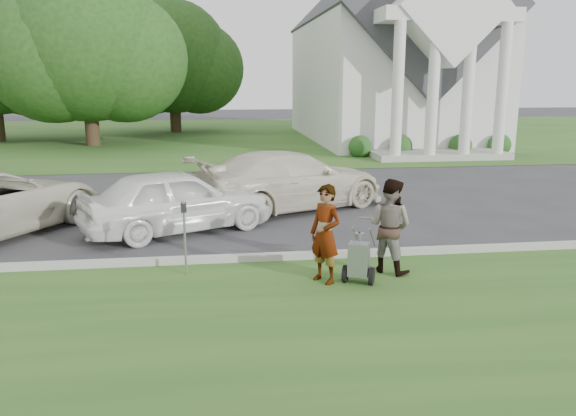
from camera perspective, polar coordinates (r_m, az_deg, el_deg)
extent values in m
plane|color=#333335|center=(10.86, -0.06, -6.21)|extent=(120.00, 120.00, 0.00)
cube|color=#28551D|center=(8.11, 2.72, -13.06)|extent=(80.00, 7.00, 0.01)
cube|color=#28551D|center=(37.37, -5.41, 7.38)|extent=(80.00, 30.00, 0.01)
cube|color=#9E9E93|center=(11.35, -0.42, -4.95)|extent=(80.00, 0.18, 0.15)
cube|color=white|center=(35.70, 9.62, 12.62)|extent=(9.00, 16.00, 7.00)
cube|color=#38383D|center=(35.86, 9.83, 18.22)|extent=(9.19, 17.00, 9.19)
cube|color=#9E9E93|center=(27.23, 14.97, 5.27)|extent=(6.20, 2.60, 0.30)
cylinder|color=white|center=(25.25, 11.07, 11.40)|extent=(0.50, 0.50, 6.00)
cylinder|color=white|center=(25.80, 14.51, 11.26)|extent=(0.50, 0.50, 6.00)
cylinder|color=white|center=(26.43, 17.80, 11.09)|extent=(0.50, 0.50, 6.00)
cylinder|color=white|center=(27.14, 20.91, 10.89)|extent=(0.50, 0.50, 6.00)
cube|color=white|center=(26.98, 15.93, 18.26)|extent=(6.20, 2.00, 0.60)
cube|color=white|center=(27.01, 15.97, 18.89)|extent=(5.09, 2.20, 5.09)
sphere|color=#1E4C19|center=(26.94, 7.33, 6.17)|extent=(1.10, 1.10, 1.10)
sphere|color=#1E4C19|center=(27.51, 11.39, 6.16)|extent=(1.10, 1.10, 1.10)
sphere|color=#1E4C19|center=(28.61, 17.12, 6.09)|extent=(1.10, 1.10, 1.10)
sphere|color=#1E4C19|center=(29.49, 20.68, 6.02)|extent=(1.10, 1.10, 1.10)
cylinder|color=#332316|center=(32.92, -19.35, 8.77)|extent=(0.76, 0.76, 3.20)
sphere|color=#1E4314|center=(32.92, -19.87, 15.56)|extent=(8.40, 8.40, 8.40)
sphere|color=#1E4314|center=(32.85, -16.33, 14.33)|extent=(6.89, 6.89, 6.89)
sphere|color=#1E4314|center=(32.98, -22.84, 14.22)|extent=(7.22, 7.22, 7.22)
sphere|color=#1E4314|center=(37.07, -24.87, 14.30)|extent=(7.54, 7.54, 7.54)
cylinder|color=#332316|center=(40.32, -11.39, 9.72)|extent=(0.76, 0.76, 3.00)
sphere|color=#1E4314|center=(40.29, -11.62, 14.82)|extent=(7.60, 7.60, 7.60)
sphere|color=#1E4314|center=(40.49, -9.06, 13.83)|extent=(6.23, 6.23, 6.23)
sphere|color=#1E4314|center=(40.11, -13.84, 13.91)|extent=(6.54, 6.54, 6.54)
cylinder|color=black|center=(10.17, 5.84, -6.66)|extent=(0.20, 0.32, 0.32)
cylinder|color=black|center=(10.10, 8.49, -6.89)|extent=(0.20, 0.32, 0.32)
cylinder|color=#2D2D33|center=(10.13, 7.16, -6.78)|extent=(0.51, 0.26, 0.04)
cube|color=gray|center=(10.04, 7.20, -5.18)|extent=(0.44, 0.41, 0.59)
cone|color=gray|center=(9.92, 7.27, -3.03)|extent=(0.24, 0.24, 0.17)
cylinder|color=#2D2D33|center=(9.90, 7.28, -2.55)|extent=(0.04, 0.04, 0.06)
cylinder|color=gray|center=(10.47, 6.93, -2.89)|extent=(0.36, 0.73, 0.57)
cylinder|color=gray|center=(10.42, 8.56, -3.01)|extent=(0.36, 0.73, 0.57)
cylinder|color=gray|center=(10.75, 8.13, -1.01)|extent=(0.33, 0.17, 0.03)
imported|color=#999999|center=(9.93, 3.81, -2.74)|extent=(0.73, 0.77, 1.77)
imported|color=#999999|center=(10.62, 10.29, -1.86)|extent=(1.09, 1.09, 1.78)
cylinder|color=gray|center=(10.51, -10.41, -3.61)|extent=(0.04, 0.04, 1.21)
cube|color=#2D2D33|center=(10.34, -10.56, 0.05)|extent=(0.10, 0.07, 0.18)
cylinder|color=gray|center=(10.32, -10.58, 0.55)|extent=(0.09, 0.09, 0.03)
imported|color=white|center=(13.58, -11.25, 0.78)|extent=(4.83, 3.53, 1.53)
imported|color=beige|center=(15.69, 0.22, 2.85)|extent=(6.07, 4.44, 1.63)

